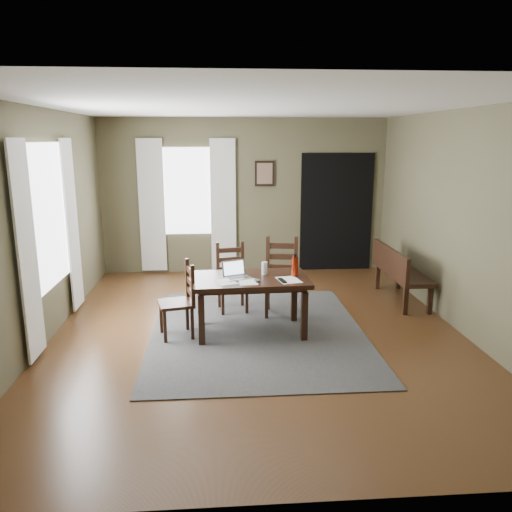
{
  "coord_description": "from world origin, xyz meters",
  "views": [
    {
      "loc": [
        -0.46,
        -5.8,
        2.34
      ],
      "look_at": [
        0.0,
        0.3,
        0.9
      ],
      "focal_mm": 35.0,
      "sensor_mm": 36.0,
      "label": 1
    }
  ],
  "objects": [
    {
      "name": "rug",
      "position": [
        0.0,
        0.0,
        0.01
      ],
      "size": [
        2.6,
        3.2,
        0.01
      ],
      "color": "#373737",
      "rests_on": "ground"
    },
    {
      "name": "curtain_left_near",
      "position": [
        -2.44,
        -0.62,
        1.2
      ],
      "size": [
        0.03,
        0.48,
        2.3
      ],
      "color": "silver",
      "rests_on": "ground"
    },
    {
      "name": "water_bottle",
      "position": [
        0.45,
        0.02,
        0.83
      ],
      "size": [
        0.08,
        0.08,
        0.28
      ],
      "rotation": [
        0.0,
        0.0,
        0.06
      ],
      "color": "#981F0B",
      "rests_on": "dining_table"
    },
    {
      "name": "window_back",
      "position": [
        -1.0,
        2.97,
        1.45
      ],
      "size": [
        1.0,
        0.01,
        1.5
      ],
      "color": "white",
      "rests_on": "ground"
    },
    {
      "name": "bench",
      "position": [
        2.15,
        1.09,
        0.48
      ],
      "size": [
        0.46,
        1.42,
        0.8
      ],
      "rotation": [
        0.0,
        0.0,
        1.57
      ],
      "color": "black",
      "rests_on": "ground"
    },
    {
      "name": "doorway_back",
      "position": [
        1.65,
        2.97,
        1.05
      ],
      "size": [
        1.3,
        0.03,
        2.1
      ],
      "color": "black",
      "rests_on": "ground"
    },
    {
      "name": "curtain_left_far",
      "position": [
        -2.44,
        1.02,
        1.2
      ],
      "size": [
        0.03,
        0.48,
        2.3
      ],
      "color": "silver",
      "rests_on": "ground"
    },
    {
      "name": "tv_remote",
      "position": [
        0.27,
        -0.2,
        0.72
      ],
      "size": [
        0.09,
        0.19,
        0.02
      ],
      "primitive_type": "cube",
      "rotation": [
        0.0,
        0.0,
        0.22
      ],
      "color": "black",
      "rests_on": "dining_table"
    },
    {
      "name": "chair_end",
      "position": [
        -0.94,
        -0.06,
        0.45
      ],
      "size": [
        0.48,
        0.48,
        0.91
      ],
      "rotation": [
        0.0,
        0.0,
        -1.33
      ],
      "color": "black",
      "rests_on": "rug"
    },
    {
      "name": "drinking_glass",
      "position": [
        0.09,
        0.11,
        0.79
      ],
      "size": [
        0.08,
        0.08,
        0.16
      ],
      "primitive_type": "cylinder",
      "rotation": [
        0.0,
        0.0,
        -0.06
      ],
      "color": "silver",
      "rests_on": "dining_table"
    },
    {
      "name": "curtain_back_left",
      "position": [
        -1.62,
        2.94,
        1.2
      ],
      "size": [
        0.44,
        0.03,
        2.3
      ],
      "color": "silver",
      "rests_on": "ground"
    },
    {
      "name": "paper_e",
      "position": [
        -0.13,
        -0.2,
        0.71
      ],
      "size": [
        0.23,
        0.29,
        0.0
      ],
      "primitive_type": "cube",
      "rotation": [
        0.0,
        0.0,
        0.07
      ],
      "color": "white",
      "rests_on": "dining_table"
    },
    {
      "name": "chair_back_right",
      "position": [
        0.37,
        0.66,
        0.51
      ],
      "size": [
        0.52,
        0.52,
        1.03
      ],
      "rotation": [
        0.0,
        0.0,
        -0.16
      ],
      "color": "black",
      "rests_on": "rug"
    },
    {
      "name": "paper_a",
      "position": [
        -0.39,
        -0.17,
        0.71
      ],
      "size": [
        0.3,
        0.34,
        0.0
      ],
      "primitive_type": "cube",
      "rotation": [
        0.0,
        0.0,
        0.35
      ],
      "color": "white",
      "rests_on": "dining_table"
    },
    {
      "name": "laptop",
      "position": [
        -0.27,
        0.01,
        0.76
      ],
      "size": [
        0.36,
        0.33,
        0.2
      ],
      "rotation": [
        0.0,
        0.0,
        0.4
      ],
      "color": "#B7B7BC",
      "rests_on": "dining_table"
    },
    {
      "name": "window_left",
      "position": [
        -2.47,
        0.2,
        1.45
      ],
      "size": [
        0.01,
        1.3,
        1.7
      ],
      "color": "white",
      "rests_on": "ground"
    },
    {
      "name": "paper_b",
      "position": [
        0.36,
        -0.15,
        0.71
      ],
      "size": [
        0.3,
        0.36,
        0.0
      ],
      "primitive_type": "cube",
      "rotation": [
        0.0,
        0.0,
        0.22
      ],
      "color": "white",
      "rests_on": "dining_table"
    },
    {
      "name": "framed_picture",
      "position": [
        0.35,
        2.97,
        1.75
      ],
      "size": [
        0.34,
        0.03,
        0.44
      ],
      "color": "black",
      "rests_on": "ground"
    },
    {
      "name": "curtain_back_right",
      "position": [
        -0.38,
        2.94,
        1.2
      ],
      "size": [
        0.44,
        0.03,
        2.3
      ],
      "color": "silver",
      "rests_on": "ground"
    },
    {
      "name": "ground",
      "position": [
        0.0,
        0.0,
        -0.01
      ],
      "size": [
        5.0,
        6.0,
        0.01
      ],
      "color": "#492C16"
    },
    {
      "name": "chair_back_left",
      "position": [
        -0.29,
        0.86,
        0.46
      ],
      "size": [
        0.46,
        0.46,
        0.93
      ],
      "rotation": [
        0.0,
        0.0,
        0.14
      ],
      "color": "black",
      "rests_on": "rug"
    },
    {
      "name": "computer_mouse",
      "position": [
        -0.03,
        -0.21,
        0.72
      ],
      "size": [
        0.07,
        0.09,
        0.03
      ],
      "primitive_type": "cube",
      "rotation": [
        0.0,
        0.0,
        0.23
      ],
      "color": "#3F3F42",
      "rests_on": "dining_table"
    },
    {
      "name": "dining_table",
      "position": [
        -0.09,
        -0.0,
        0.62
      ],
      "size": [
        1.42,
        0.89,
        0.69
      ],
      "rotation": [
        0.0,
        0.0,
        0.04
      ],
      "color": "black",
      "rests_on": "rug"
    },
    {
      "name": "room_shell",
      "position": [
        0.0,
        0.0,
        1.8
      ],
      "size": [
        5.02,
        6.02,
        2.71
      ],
      "color": "brown",
      "rests_on": "ground"
    }
  ]
}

